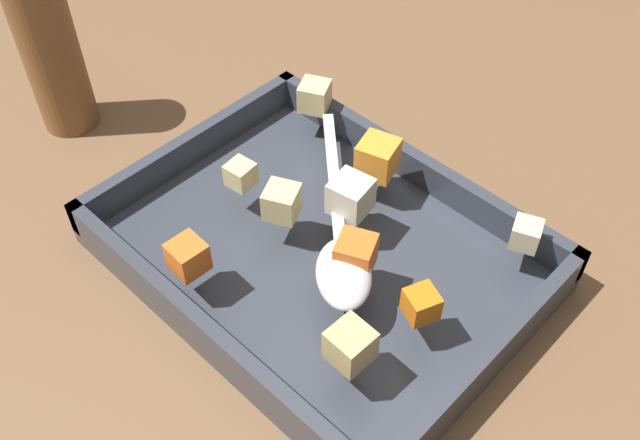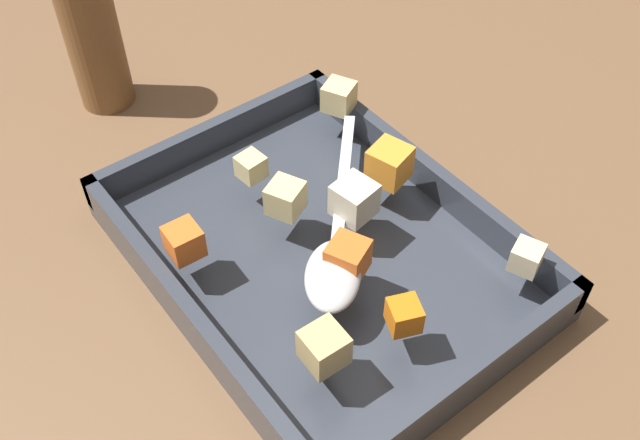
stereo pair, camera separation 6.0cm
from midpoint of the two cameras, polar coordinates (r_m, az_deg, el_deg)
The scene contains 14 objects.
ground_plane at distance 0.65m, azimuth -4.03°, elevation -3.53°, with size 4.00×4.00×0.00m, color brown.
baking_dish at distance 0.63m, azimuth -2.71°, elevation -2.83°, with size 0.36×0.27×0.05m.
carrot_chunk_under_handle at distance 0.54m, azimuth 4.69°, elevation -6.93°, with size 0.02×0.02×0.02m, color orange.
carrot_chunk_far_right at distance 0.57m, azimuth 0.07°, elevation -2.66°, with size 0.03×0.03×0.03m, color orange.
carrot_chunk_heap_side at distance 0.59m, azimuth -13.26°, elevation -2.97°, with size 0.03×0.03×0.03m, color orange.
carrot_chunk_heap_top at distance 0.64m, azimuth 2.03°, elevation 4.74°, with size 0.03×0.03×0.03m, color orange.
potato_chunk_front_center at distance 0.72m, azimuth -2.87°, elevation 9.60°, with size 0.03×0.03×0.03m, color #E0CC89.
potato_chunk_near_right at distance 0.60m, azimuth 13.18°, elevation -1.24°, with size 0.02×0.02×0.02m, color beige.
potato_chunk_rim_edge at distance 0.52m, azimuth -0.95°, elevation -10.02°, with size 0.03×0.03×0.03m, color tan.
potato_chunk_mid_left at distance 0.64m, azimuth -8.83°, elevation 3.50°, with size 0.02×0.02×0.02m, color #E0CC89.
potato_chunk_near_left at distance 0.61m, azimuth -5.59°, elevation 1.45°, with size 0.03×0.03×0.03m, color #E0CC89.
parsnip_chunk_far_left at distance 0.61m, azimuth -0.38°, elevation 1.74°, with size 0.03×0.03×0.03m, color beige.
serving_spoon at distance 0.57m, azimuth -1.23°, elevation -3.37°, with size 0.19×0.18×0.02m.
pepper_mill at distance 0.79m, azimuth -22.56°, elevation 12.09°, with size 0.06×0.06×0.20m.
Camera 1 is at (-0.29, 0.28, 0.50)m, focal length 40.73 mm.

